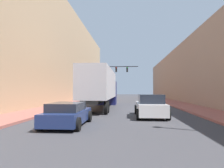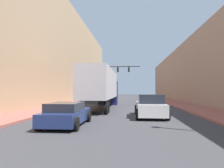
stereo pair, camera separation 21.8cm
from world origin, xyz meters
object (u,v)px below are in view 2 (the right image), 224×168
at_px(suv_car, 150,106).
at_px(traffic_signal_gantry, 108,75).
at_px(sedan_car, 66,114).
at_px(semi_truck, 102,87).

xyz_separation_m(suv_car, traffic_signal_gantry, (-5.31, 22.79, 3.82)).
bearing_deg(suv_car, sedan_car, -138.21).
distance_m(semi_truck, sedan_car, 11.42).
xyz_separation_m(sedan_car, traffic_signal_gantry, (-0.57, 27.03, 3.98)).
bearing_deg(suv_car, traffic_signal_gantry, 103.12).
bearing_deg(sedan_car, semi_truck, 87.88).
bearing_deg(suv_car, semi_truck, 121.47).
bearing_deg(sedan_car, suv_car, 41.79).
relative_size(semi_truck, sedan_car, 3.28).
distance_m(suv_car, traffic_signal_gantry, 23.71).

